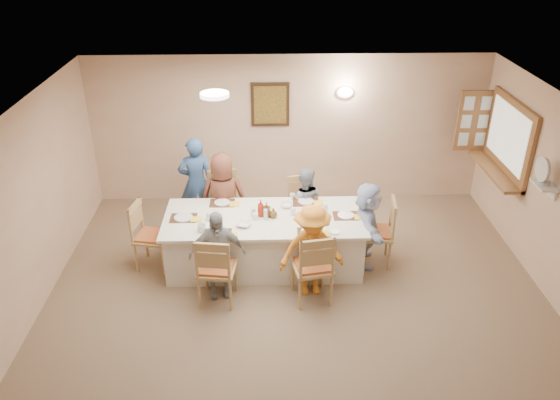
{
  "coord_description": "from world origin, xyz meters",
  "views": [
    {
      "loc": [
        -0.38,
        -5.02,
        4.46
      ],
      "look_at": [
        -0.2,
        1.4,
        1.05
      ],
      "focal_mm": 35.0,
      "sensor_mm": 36.0,
      "label": 1
    }
  ],
  "objects_px": {
    "diner_back_right": "(304,204)",
    "serving_hatch": "(509,138)",
    "chair_back_right": "(304,208)",
    "condiment_ketchup": "(261,208)",
    "desk_fan": "(544,174)",
    "caregiver": "(196,183)",
    "diner_front_right": "(312,251)",
    "chair_right_end": "(375,232)",
    "diner_right_end": "(367,224)",
    "chair_front_left": "(217,267)",
    "chair_front_right": "(312,265)",
    "diner_front_left": "(217,254)",
    "chair_back_left": "(225,206)",
    "chair_left_end": "(152,236)",
    "dining_table": "(265,241)",
    "diner_back_left": "(224,198)"
  },
  "relations": [
    {
      "from": "diner_back_right",
      "to": "serving_hatch",
      "type": "bearing_deg",
      "value": -170.97
    },
    {
      "from": "chair_back_right",
      "to": "condiment_ketchup",
      "type": "distance_m",
      "value": 1.09
    },
    {
      "from": "desk_fan",
      "to": "caregiver",
      "type": "height_order",
      "value": "desk_fan"
    },
    {
      "from": "diner_front_right",
      "to": "condiment_ketchup",
      "type": "distance_m",
      "value": 0.99
    },
    {
      "from": "chair_right_end",
      "to": "diner_right_end",
      "type": "xyz_separation_m",
      "value": [
        -0.13,
        0.0,
        0.12
      ]
    },
    {
      "from": "desk_fan",
      "to": "chair_front_left",
      "type": "xyz_separation_m",
      "value": [
        -4.12,
        -0.4,
        -1.05
      ]
    },
    {
      "from": "chair_front_right",
      "to": "diner_front_right",
      "type": "height_order",
      "value": "diner_front_right"
    },
    {
      "from": "diner_front_right",
      "to": "condiment_ketchup",
      "type": "bearing_deg",
      "value": 124.85
    },
    {
      "from": "diner_back_right",
      "to": "caregiver",
      "type": "bearing_deg",
      "value": -11.9
    },
    {
      "from": "desk_fan",
      "to": "diner_right_end",
      "type": "distance_m",
      "value": 2.33
    },
    {
      "from": "diner_front_left",
      "to": "chair_back_left",
      "type": "bearing_deg",
      "value": 79.89
    },
    {
      "from": "chair_front_left",
      "to": "chair_right_end",
      "type": "relative_size",
      "value": 0.99
    },
    {
      "from": "chair_front_left",
      "to": "chair_left_end",
      "type": "xyz_separation_m",
      "value": [
        -0.95,
        0.8,
        -0.01
      ]
    },
    {
      "from": "dining_table",
      "to": "condiment_ketchup",
      "type": "relative_size",
      "value": 11.05
    },
    {
      "from": "diner_back_left",
      "to": "caregiver",
      "type": "bearing_deg",
      "value": -48.39
    },
    {
      "from": "chair_back_right",
      "to": "caregiver",
      "type": "bearing_deg",
      "value": 156.27
    },
    {
      "from": "chair_front_left",
      "to": "diner_front_right",
      "type": "height_order",
      "value": "diner_front_right"
    },
    {
      "from": "serving_hatch",
      "to": "chair_back_left",
      "type": "xyz_separation_m",
      "value": [
        -4.23,
        -0.15,
        -0.99
      ]
    },
    {
      "from": "chair_front_right",
      "to": "diner_right_end",
      "type": "distance_m",
      "value": 1.15
    },
    {
      "from": "chair_right_end",
      "to": "diner_front_left",
      "type": "height_order",
      "value": "diner_front_left"
    },
    {
      "from": "dining_table",
      "to": "chair_front_right",
      "type": "relative_size",
      "value": 2.68
    },
    {
      "from": "chair_front_right",
      "to": "diner_back_right",
      "type": "distance_m",
      "value": 1.48
    },
    {
      "from": "chair_back_right",
      "to": "diner_back_left",
      "type": "distance_m",
      "value": 1.23
    },
    {
      "from": "diner_front_right",
      "to": "diner_right_end",
      "type": "distance_m",
      "value": 1.07
    },
    {
      "from": "diner_front_left",
      "to": "chair_left_end",
      "type": "bearing_deg",
      "value": 134.3
    },
    {
      "from": "chair_back_right",
      "to": "diner_front_right",
      "type": "height_order",
      "value": "diner_front_right"
    },
    {
      "from": "desk_fan",
      "to": "chair_right_end",
      "type": "distance_m",
      "value": 2.26
    },
    {
      "from": "chair_left_end",
      "to": "diner_front_right",
      "type": "bearing_deg",
      "value": -97.4
    },
    {
      "from": "chair_back_left",
      "to": "chair_back_right",
      "type": "distance_m",
      "value": 1.2
    },
    {
      "from": "dining_table",
      "to": "chair_right_end",
      "type": "xyz_separation_m",
      "value": [
        1.55,
        0.0,
        0.12
      ]
    },
    {
      "from": "chair_front_left",
      "to": "chair_front_right",
      "type": "bearing_deg",
      "value": -172.45
    },
    {
      "from": "dining_table",
      "to": "diner_right_end",
      "type": "xyz_separation_m",
      "value": [
        1.42,
        0.0,
        0.24
      ]
    },
    {
      "from": "desk_fan",
      "to": "chair_right_end",
      "type": "relative_size",
      "value": 0.3
    },
    {
      "from": "chair_back_right",
      "to": "diner_back_right",
      "type": "relative_size",
      "value": 0.79
    },
    {
      "from": "chair_front_right",
      "to": "diner_back_right",
      "type": "relative_size",
      "value": 0.88
    },
    {
      "from": "chair_front_right",
      "to": "caregiver",
      "type": "relative_size",
      "value": 0.69
    },
    {
      "from": "chair_front_left",
      "to": "diner_front_left",
      "type": "height_order",
      "value": "diner_front_left"
    },
    {
      "from": "diner_back_left",
      "to": "diner_right_end",
      "type": "bearing_deg",
      "value": 159.25
    },
    {
      "from": "chair_left_end",
      "to": "diner_front_right",
      "type": "distance_m",
      "value": 2.26
    },
    {
      "from": "chair_front_left",
      "to": "condiment_ketchup",
      "type": "bearing_deg",
      "value": -116.08
    },
    {
      "from": "chair_front_left",
      "to": "diner_right_end",
      "type": "bearing_deg",
      "value": -150.85
    },
    {
      "from": "chair_front_left",
      "to": "diner_front_left",
      "type": "xyz_separation_m",
      "value": [
        0.0,
        0.12,
        0.11
      ]
    },
    {
      "from": "chair_back_right",
      "to": "chair_left_end",
      "type": "height_order",
      "value": "chair_left_end"
    },
    {
      "from": "dining_table",
      "to": "chair_back_right",
      "type": "relative_size",
      "value": 2.97
    },
    {
      "from": "serving_hatch",
      "to": "caregiver",
      "type": "relative_size",
      "value": 1.02
    },
    {
      "from": "chair_back_left",
      "to": "diner_front_right",
      "type": "height_order",
      "value": "diner_front_right"
    },
    {
      "from": "chair_back_left",
      "to": "caregiver",
      "type": "bearing_deg",
      "value": 133.51
    },
    {
      "from": "serving_hatch",
      "to": "chair_left_end",
      "type": "distance_m",
      "value": 5.36
    },
    {
      "from": "chair_back_right",
      "to": "chair_left_end",
      "type": "bearing_deg",
      "value": -171.35
    },
    {
      "from": "chair_right_end",
      "to": "caregiver",
      "type": "relative_size",
      "value": 0.68
    }
  ]
}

